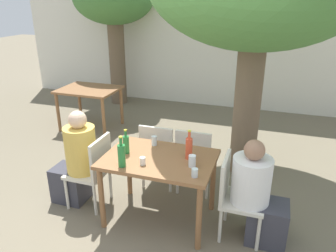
# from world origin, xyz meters

# --- Properties ---
(ground_plane) EXTENTS (30.00, 30.00, 0.00)m
(ground_plane) POSITION_xyz_m (0.00, 0.00, 0.00)
(ground_plane) COLOR #706651
(cafe_building_wall) EXTENTS (10.00, 0.08, 2.80)m
(cafe_building_wall) POSITION_xyz_m (0.00, 4.35, 1.40)
(cafe_building_wall) COLOR white
(cafe_building_wall) RESTS_ON ground_plane
(tree_far) EXTENTS (1.75, 1.75, 2.92)m
(tree_far) POSITION_xyz_m (-2.41, 3.84, 2.26)
(tree_far) COLOR brown
(tree_far) RESTS_ON ground_plane
(dining_table_front) EXTENTS (1.19, 0.82, 0.78)m
(dining_table_front) POSITION_xyz_m (0.00, 0.00, 0.67)
(dining_table_front) COLOR brown
(dining_table_front) RESTS_ON ground_plane
(dining_table_back) EXTENTS (1.07, 0.84, 0.78)m
(dining_table_back) POSITION_xyz_m (-2.19, 2.20, 0.67)
(dining_table_back) COLOR brown
(dining_table_back) RESTS_ON ground_plane
(patio_chair_0) EXTENTS (0.44, 0.44, 0.89)m
(patio_chair_0) POSITION_xyz_m (-0.83, 0.00, 0.50)
(patio_chair_0) COLOR beige
(patio_chair_0) RESTS_ON ground_plane
(patio_chair_1) EXTENTS (0.44, 0.44, 0.89)m
(patio_chair_1) POSITION_xyz_m (0.83, 0.00, 0.50)
(patio_chair_1) COLOR beige
(patio_chair_1) RESTS_ON ground_plane
(patio_chair_2) EXTENTS (0.44, 0.44, 0.89)m
(patio_chair_2) POSITION_xyz_m (-0.24, 0.64, 0.50)
(patio_chair_2) COLOR beige
(patio_chair_2) RESTS_ON ground_plane
(patio_chair_3) EXTENTS (0.44, 0.44, 0.89)m
(patio_chair_3) POSITION_xyz_m (0.24, 0.64, 0.50)
(patio_chair_3) COLOR beige
(patio_chair_3) RESTS_ON ground_plane
(person_seated_0) EXTENTS (0.58, 0.36, 1.20)m
(person_seated_0) POSITION_xyz_m (-1.06, -0.00, 0.54)
(person_seated_0) COLOR #383842
(person_seated_0) RESTS_ON ground_plane
(person_seated_1) EXTENTS (0.60, 0.39, 1.12)m
(person_seated_1) POSITION_xyz_m (1.06, -0.00, 0.50)
(person_seated_1) COLOR #383842
(person_seated_1) RESTS_ON ground_plane
(soda_bottle_0) EXTENTS (0.07, 0.07, 0.32)m
(soda_bottle_0) POSITION_xyz_m (0.31, 0.08, 0.90)
(soda_bottle_0) COLOR #DB4C2D
(soda_bottle_0) RESTS_ON dining_table_front
(green_bottle_1) EXTENTS (0.08, 0.08, 0.33)m
(green_bottle_1) POSITION_xyz_m (-0.29, -0.30, 0.91)
(green_bottle_1) COLOR #287A38
(green_bottle_1) RESTS_ON dining_table_front
(green_bottle_2) EXTENTS (0.07, 0.07, 0.28)m
(green_bottle_2) POSITION_xyz_m (-0.38, -0.01, 0.88)
(green_bottle_2) COLOR #287A38
(green_bottle_2) RESTS_ON dining_table_front
(drinking_glass_0) EXTENTS (0.06, 0.06, 0.08)m
(drinking_glass_0) POSITION_xyz_m (-0.11, -0.20, 0.82)
(drinking_glass_0) COLOR silver
(drinking_glass_0) RESTS_ON dining_table_front
(drinking_glass_1) EXTENTS (0.08, 0.08, 0.13)m
(drinking_glass_1) POSITION_xyz_m (0.38, -0.08, 0.84)
(drinking_glass_1) COLOR white
(drinking_glass_1) RESTS_ON dining_table_front
(drinking_glass_2) EXTENTS (0.06, 0.06, 0.11)m
(drinking_glass_2) POSITION_xyz_m (-0.16, 0.27, 0.83)
(drinking_glass_2) COLOR silver
(drinking_glass_2) RESTS_ON dining_table_front
(drinking_glass_3) EXTENTS (0.06, 0.06, 0.09)m
(drinking_glass_3) POSITION_xyz_m (0.46, -0.27, 0.82)
(drinking_glass_3) COLOR silver
(drinking_glass_3) RESTS_ON dining_table_front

